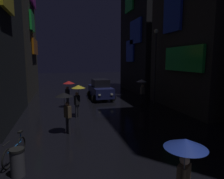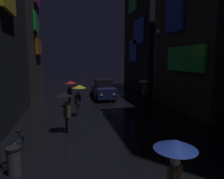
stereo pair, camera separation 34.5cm
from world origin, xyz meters
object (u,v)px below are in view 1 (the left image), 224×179
(bicycle_parked_at_storefront, at_px, (15,151))
(car_distant, at_px, (100,90))
(pedestrian_midstreet_left_red, at_px, (68,87))
(pedestrian_foreground_left_clear, at_px, (142,85))
(pedestrian_far_right_yellow, at_px, (78,92))
(trash_bin, at_px, (18,162))
(streetlamp_right_far, at_px, (155,59))
(pedestrian_midstreet_centre_black, at_px, (65,101))
(pedestrian_foreground_right_blue, at_px, (185,158))

(bicycle_parked_at_storefront, height_order, car_distant, car_distant)
(pedestrian_midstreet_left_red, bearing_deg, car_distant, 41.39)
(pedestrian_foreground_left_clear, height_order, pedestrian_far_right_yellow, same)
(trash_bin, bearing_deg, streetlamp_right_far, 43.66)
(pedestrian_foreground_left_clear, height_order, streetlamp_right_far, streetlamp_right_far)
(pedestrian_midstreet_centre_black, bearing_deg, pedestrian_foreground_left_clear, 40.02)
(streetlamp_right_far, bearing_deg, trash_bin, -136.34)
(pedestrian_far_right_yellow, distance_m, trash_bin, 7.02)
(pedestrian_foreground_left_clear, distance_m, pedestrian_far_right_yellow, 6.18)
(pedestrian_foreground_right_blue, xyz_separation_m, trash_bin, (-3.93, 3.15, -1.20))
(pedestrian_foreground_right_blue, bearing_deg, streetlamp_right_far, 65.95)
(pedestrian_foreground_left_clear, distance_m, pedestrian_midstreet_left_red, 6.10)
(streetlamp_right_far, bearing_deg, car_distant, 141.77)
(pedestrian_midstreet_centre_black, bearing_deg, streetlamp_right_far, 34.94)
(trash_bin, bearing_deg, pedestrian_midstreet_centre_black, 64.90)
(streetlamp_right_far, bearing_deg, pedestrian_foreground_left_clear, 173.36)
(pedestrian_foreground_right_blue, bearing_deg, trash_bin, 141.34)
(pedestrian_foreground_left_clear, bearing_deg, pedestrian_midstreet_left_red, 177.02)
(pedestrian_far_right_yellow, xyz_separation_m, bicycle_parked_at_storefront, (-2.86, -5.31, -1.28))
(pedestrian_foreground_right_blue, xyz_separation_m, pedestrian_far_right_yellow, (-1.37, 9.57, 0.00))
(streetlamp_right_far, relative_size, trash_bin, 6.76)
(bicycle_parked_at_storefront, relative_size, trash_bin, 1.91)
(pedestrian_midstreet_centre_black, height_order, bicycle_parked_at_storefront, pedestrian_midstreet_centre_black)
(pedestrian_foreground_left_clear, relative_size, car_distant, 0.51)
(pedestrian_midstreet_centre_black, xyz_separation_m, car_distant, (3.56, 8.55, -0.74))
(pedestrian_foreground_right_blue, bearing_deg, pedestrian_midstreet_centre_black, 108.82)
(pedestrian_midstreet_centre_black, bearing_deg, pedestrian_foreground_right_blue, -71.18)
(pedestrian_midstreet_centre_black, height_order, trash_bin, pedestrian_midstreet_centre_black)
(pedestrian_far_right_yellow, bearing_deg, car_distant, 64.85)
(pedestrian_foreground_right_blue, relative_size, streetlamp_right_far, 0.34)
(pedestrian_foreground_left_clear, bearing_deg, trash_bin, -132.22)
(pedestrian_midstreet_left_red, distance_m, bicycle_parked_at_storefront, 8.65)
(pedestrian_foreground_left_clear, distance_m, pedestrian_foreground_right_blue, 12.87)
(car_distant, xyz_separation_m, trash_bin, (-5.22, -12.09, -0.46))
(pedestrian_midstreet_left_red, distance_m, trash_bin, 9.63)
(bicycle_parked_at_storefront, bearing_deg, pedestrian_midstreet_left_red, 73.85)
(pedestrian_far_right_yellow, relative_size, car_distant, 0.51)
(pedestrian_foreground_left_clear, xyz_separation_m, bicycle_parked_at_storefront, (-8.47, -7.89, -1.28))
(pedestrian_foreground_right_blue, distance_m, bicycle_parked_at_storefront, 6.14)
(pedestrian_foreground_left_clear, xyz_separation_m, pedestrian_midstreet_left_red, (-6.09, 0.32, 0.00))
(car_distant, distance_m, trash_bin, 13.18)
(pedestrian_foreground_left_clear, xyz_separation_m, trash_bin, (-8.17, -9.01, -1.20))
(pedestrian_foreground_left_clear, bearing_deg, streetlamp_right_far, -6.64)
(pedestrian_foreground_right_blue, distance_m, pedestrian_far_right_yellow, 9.67)
(pedestrian_far_right_yellow, relative_size, streetlamp_right_far, 0.34)
(pedestrian_midstreet_left_red, xyz_separation_m, trash_bin, (-2.08, -9.32, -1.20))
(pedestrian_foreground_left_clear, distance_m, bicycle_parked_at_storefront, 11.65)
(pedestrian_far_right_yellow, bearing_deg, pedestrian_midstreet_left_red, 99.33)
(car_distant, relative_size, trash_bin, 4.50)
(car_distant, bearing_deg, pedestrian_far_right_yellow, -115.15)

